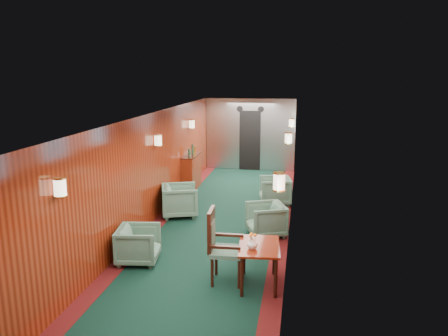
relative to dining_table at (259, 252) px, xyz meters
name	(u,v)px	position (x,y,z in m)	size (l,w,h in m)	color
room	(217,154)	(-1.10, 2.26, 1.08)	(12.00, 12.10, 2.40)	black
bulkhead	(250,135)	(-1.10, 8.17, 0.63)	(2.98, 0.17, 2.39)	#B8BCC0
windows_right	(291,163)	(0.38, 2.51, 0.89)	(0.02, 8.60, 0.80)	silver
wall_sconces	(222,142)	(-1.10, 2.82, 1.23)	(2.97, 7.97, 0.25)	beige
dining_table	(259,252)	(0.00, 0.00, 0.00)	(0.69, 0.93, 0.66)	maroon
side_chair	(220,243)	(-0.62, 0.03, 0.09)	(0.56, 0.58, 1.19)	#1F483A
credenza	(191,171)	(-2.44, 5.39, -0.06)	(0.34, 1.10, 1.26)	maroon
flower_vase	(252,243)	(-0.09, -0.15, 0.19)	(0.16, 0.16, 0.17)	silver
armchair_left_near	(138,245)	(-2.15, 0.48, -0.23)	(0.69, 0.71, 0.64)	#1F483A
armchair_left_far	(180,200)	(-2.12, 3.03, -0.19)	(0.78, 0.81, 0.73)	#1F483A
armchair_right_near	(266,220)	(-0.07, 2.15, -0.22)	(0.71, 0.73, 0.66)	#1F483A
armchair_right_far	(275,191)	(-0.02, 4.34, -0.21)	(0.73, 0.75, 0.69)	#1F483A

